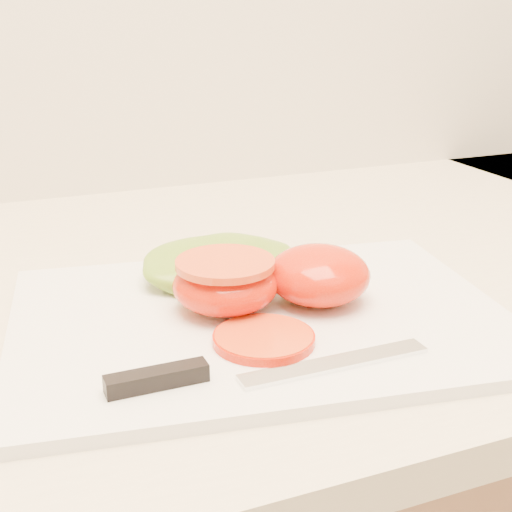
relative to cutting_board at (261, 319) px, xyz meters
name	(u,v)px	position (x,y,z in m)	size (l,w,h in m)	color
cutting_board	(261,319)	(0.00, 0.00, 0.00)	(0.39, 0.28, 0.01)	white
tomato_half_dome	(319,275)	(0.05, 0.00, 0.03)	(0.08, 0.08, 0.05)	red
tomato_half_cut	(225,283)	(-0.02, 0.02, 0.03)	(0.08, 0.08, 0.04)	red
tomato_slice_0	(264,338)	(-0.02, -0.05, 0.01)	(0.07, 0.07, 0.01)	#E44C1F
lettuce_leaf_0	(221,264)	(0.00, 0.08, 0.02)	(0.14, 0.10, 0.03)	olive
knife	(229,372)	(-0.06, -0.09, 0.01)	(0.22, 0.04, 0.01)	silver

